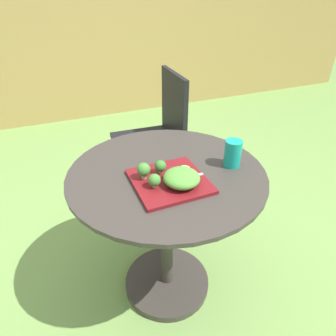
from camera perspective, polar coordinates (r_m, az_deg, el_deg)
ground_plane at (r=1.70m, az=-0.20°, el=-21.52°), size 12.00×12.00×0.00m
bamboo_fence at (r=3.63m, az=-17.21°, el=19.06°), size 8.00×0.08×1.29m
patio_table at (r=1.38m, az=-0.23°, el=-10.74°), size 0.81×0.81×0.72m
patio_chair at (r=2.05m, az=-1.78°, el=7.64°), size 0.46×0.46×0.90m
salad_plate at (r=1.13m, az=0.28°, el=-2.57°), size 0.27×0.27×0.01m
drinking_glass at (r=1.24m, az=12.43°, el=2.53°), size 0.07×0.07×0.11m
fork at (r=1.13m, az=2.56°, el=-2.02°), size 0.15×0.03×0.00m
lettuce_mound at (r=1.09m, az=2.66°, el=-1.92°), size 0.14×0.14×0.06m
broccoli_floret_0 at (r=1.07m, az=-2.65°, el=-2.39°), size 0.05×0.05×0.05m
broccoli_floret_1 at (r=1.11m, az=-4.76°, el=-0.34°), size 0.05×0.05×0.07m
broccoli_floret_2 at (r=1.15m, az=-1.49°, el=0.36°), size 0.05×0.05×0.06m
cucumber_slice_0 at (r=1.19m, az=3.27°, el=-0.12°), size 0.04×0.04×0.01m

